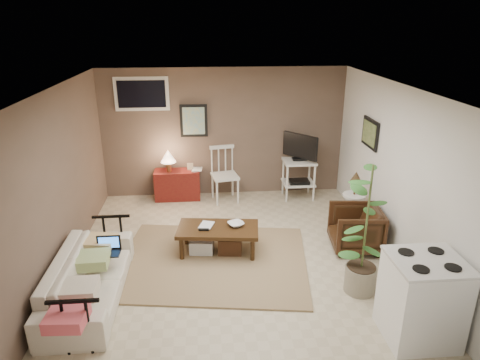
{
  "coord_description": "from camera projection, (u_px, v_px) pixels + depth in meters",
  "views": [
    {
      "loc": [
        -0.36,
        -5.26,
        3.2
      ],
      "look_at": [
        0.12,
        0.35,
        1.07
      ],
      "focal_mm": 32.0,
      "sensor_mm": 36.0,
      "label": 1
    }
  ],
  "objects": [
    {
      "name": "floor",
      "position": [
        234.0,
        259.0,
        6.06
      ],
      "size": [
        5.0,
        5.0,
        0.0
      ],
      "primitive_type": "plane",
      "color": "#C1B293",
      "rests_on": "ground"
    },
    {
      "name": "art_back",
      "position": [
        194.0,
        121.0,
        7.81
      ],
      "size": [
        0.5,
        0.03,
        0.6
      ],
      "primitive_type": "cube",
      "color": "black"
    },
    {
      "name": "art_right",
      "position": [
        370.0,
        133.0,
        6.68
      ],
      "size": [
        0.03,
        0.6,
        0.45
      ],
      "primitive_type": "cube",
      "color": "black"
    },
    {
      "name": "window",
      "position": [
        142.0,
        94.0,
        7.56
      ],
      "size": [
        0.96,
        0.03,
        0.6
      ],
      "primitive_type": "cube",
      "color": "silver"
    },
    {
      "name": "rug",
      "position": [
        213.0,
        261.0,
        6.0
      ],
      "size": [
        2.87,
        2.43,
        0.02
      ],
      "primitive_type": "cube",
      "rotation": [
        0.0,
        0.0,
        -0.14
      ],
      "color": "#977958",
      "rests_on": "floor"
    },
    {
      "name": "coffee_table",
      "position": [
        218.0,
        238.0,
        6.15
      ],
      "size": [
        1.21,
        0.72,
        0.43
      ],
      "color": "#3C2210",
      "rests_on": "floor"
    },
    {
      "name": "sofa",
      "position": [
        88.0,
        271.0,
        5.1
      ],
      "size": [
        0.57,
        1.94,
        0.76
      ],
      "primitive_type": "imported",
      "rotation": [
        0.0,
        0.0,
        1.57
      ],
      "color": "beige",
      "rests_on": "floor"
    },
    {
      "name": "sofa_pillows",
      "position": [
        86.0,
        275.0,
        4.87
      ],
      "size": [
        0.37,
        1.85,
        0.13
      ],
      "primitive_type": null,
      "color": "beige",
      "rests_on": "sofa"
    },
    {
      "name": "sofa_end_rails",
      "position": [
        98.0,
        274.0,
        5.13
      ],
      "size": [
        0.52,
        1.94,
        0.65
      ],
      "primitive_type": null,
      "color": "black",
      "rests_on": "floor"
    },
    {
      "name": "laptop",
      "position": [
        108.0,
        248.0,
        5.39
      ],
      "size": [
        0.3,
        0.22,
        0.2
      ],
      "color": "black",
      "rests_on": "sofa"
    },
    {
      "name": "red_console",
      "position": [
        177.0,
        182.0,
        8.0
      ],
      "size": [
        0.84,
        0.37,
        0.96
      ],
      "color": "maroon",
      "rests_on": "floor"
    },
    {
      "name": "spindle_chair",
      "position": [
        225.0,
        176.0,
        7.89
      ],
      "size": [
        0.54,
        0.54,
        1.01
      ],
      "color": "silver",
      "rests_on": "floor"
    },
    {
      "name": "tv_stand",
      "position": [
        299.0,
        165.0,
        7.93
      ],
      "size": [
        0.58,
        0.59,
        1.24
      ],
      "color": "silver",
      "rests_on": "floor"
    },
    {
      "name": "side_table",
      "position": [
        354.0,
        193.0,
        6.78
      ],
      "size": [
        0.36,
        0.36,
        0.97
      ],
      "color": "silver",
      "rests_on": "floor"
    },
    {
      "name": "armchair",
      "position": [
        356.0,
        227.0,
        6.24
      ],
      "size": [
        0.71,
        0.75,
        0.71
      ],
      "primitive_type": "imported",
      "rotation": [
        0.0,
        0.0,
        -1.67
      ],
      "color": "#311A0D",
      "rests_on": "floor"
    },
    {
      "name": "potted_plant",
      "position": [
        366.0,
        226.0,
        5.05
      ],
      "size": [
        0.42,
        0.42,
        1.69
      ],
      "color": "gray",
      "rests_on": "floor"
    },
    {
      "name": "stove",
      "position": [
        422.0,
        299.0,
        4.44
      ],
      "size": [
        0.73,
        0.68,
        0.95
      ],
      "color": "white",
      "rests_on": "floor"
    },
    {
      "name": "bowl",
      "position": [
        236.0,
        219.0,
        6.1
      ],
      "size": [
        0.22,
        0.14,
        0.22
      ],
      "primitive_type": "imported",
      "rotation": [
        0.0,
        0.0,
        0.42
      ],
      "color": "#3C2210",
      "rests_on": "coffee_table"
    },
    {
      "name": "book_table",
      "position": [
        200.0,
        217.0,
        6.11
      ],
      "size": [
        0.18,
        0.07,
        0.25
      ],
      "primitive_type": "imported",
      "rotation": [
        0.0,
        0.0,
        -0.31
      ],
      "color": "#3C2210",
      "rests_on": "coffee_table"
    },
    {
      "name": "book_console",
      "position": [
        192.0,
        164.0,
        7.91
      ],
      "size": [
        0.19,
        0.04,
        0.25
      ],
      "primitive_type": "imported",
      "rotation": [
        0.0,
        0.0,
        -0.07
      ],
      "color": "#3C2210",
      "rests_on": "red_console"
    }
  ]
}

